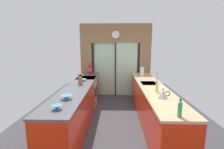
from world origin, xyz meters
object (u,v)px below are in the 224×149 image
object	(u,v)px
soap_bottle_near	(180,109)
paper_towel_roll	(142,71)
oven_range	(87,92)
kettle	(163,94)
mixing_bowl_far	(84,80)
stand_mixer	(90,69)
mixing_bowl_mid	(67,97)
knife_block	(80,80)
mixing_bowl_near	(57,107)
soap_bottle_far	(157,87)

from	to	relation	value
soap_bottle_near	paper_towel_roll	size ratio (longest dim) A/B	0.86
oven_range	soap_bottle_near	bearing A→B (deg)	-56.50
kettle	mixing_bowl_far	bearing A→B (deg)	141.47
stand_mixer	kettle	distance (m)	3.17
mixing_bowl_mid	knife_block	world-z (taller)	knife_block
mixing_bowl_near	paper_towel_roll	distance (m)	3.44
kettle	soap_bottle_far	bearing A→B (deg)	90.23
mixing_bowl_near	kettle	distance (m)	1.87
knife_block	kettle	world-z (taller)	knife_block
stand_mixer	soap_bottle_near	xyz separation A→B (m)	(1.78, -3.41, -0.05)
oven_range	soap_bottle_near	distance (m)	3.31
mixing_bowl_far	soap_bottle_far	bearing A→B (deg)	-28.90
mixing_bowl_mid	mixing_bowl_near	bearing A→B (deg)	-90.00
mixing_bowl_far	soap_bottle_near	xyz separation A→B (m)	(1.78, -2.21, 0.08)
knife_block	oven_range	bearing A→B (deg)	91.16
mixing_bowl_mid	knife_block	distance (m)	1.13
knife_block	mixing_bowl_mid	bearing A→B (deg)	-90.00
oven_range	kettle	xyz separation A→B (m)	(1.80, -1.93, 0.55)
knife_block	paper_towel_roll	bearing A→B (deg)	36.91
mixing_bowl_far	knife_block	size ratio (longest dim) A/B	0.54
mixing_bowl_near	mixing_bowl_mid	world-z (taller)	mixing_bowl_mid
mixing_bowl_near	kettle	size ratio (longest dim) A/B	0.64
oven_range	knife_block	distance (m)	1.07
mixing_bowl_far	stand_mixer	world-z (taller)	stand_mixer
mixing_bowl_far	soap_bottle_near	distance (m)	2.84
knife_block	kettle	size ratio (longest dim) A/B	1.11
knife_block	soap_bottle_near	distance (m)	2.54
mixing_bowl_mid	soap_bottle_near	xyz separation A→B (m)	(1.78, -0.68, 0.07)
oven_range	mixing_bowl_far	world-z (taller)	mixing_bowl_far
mixing_bowl_mid	paper_towel_roll	distance (m)	3.04
mixing_bowl_far	kettle	world-z (taller)	kettle
stand_mixer	soap_bottle_near	size ratio (longest dim) A/B	1.65
soap_bottle_near	oven_range	bearing A→B (deg)	123.50
soap_bottle_near	soap_bottle_far	distance (m)	1.22
mixing_bowl_far	knife_block	bearing A→B (deg)	-90.00
knife_block	stand_mixer	bearing A→B (deg)	90.00
stand_mixer	soap_bottle_near	world-z (taller)	stand_mixer
mixing_bowl_far	kettle	bearing A→B (deg)	-38.53
knife_block	paper_towel_roll	xyz separation A→B (m)	(1.78, 1.34, 0.02)
mixing_bowl_far	knife_block	distance (m)	0.40
kettle	soap_bottle_near	world-z (taller)	soap_bottle_near
kettle	soap_bottle_far	size ratio (longest dim) A/B	1.18
paper_towel_roll	stand_mixer	bearing A→B (deg)	171.74
oven_range	stand_mixer	distance (m)	0.93
knife_block	kettle	distance (m)	2.06
mixing_bowl_near	soap_bottle_near	size ratio (longest dim) A/B	0.64
mixing_bowl_far	paper_towel_roll	size ratio (longest dim) A/B	0.52
stand_mixer	kettle	size ratio (longest dim) A/B	1.64
stand_mixer	paper_towel_roll	distance (m)	1.80
mixing_bowl_far	knife_block	xyz separation A→B (m)	(-0.00, -0.39, 0.08)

